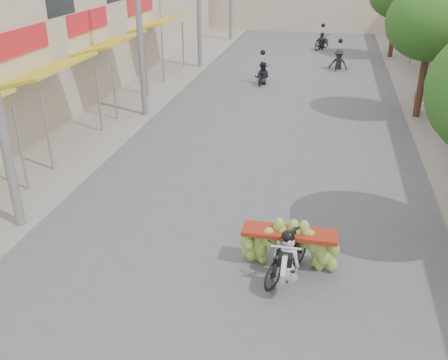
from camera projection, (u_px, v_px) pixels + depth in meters
ground at (201, 345)px, 8.84m from camera, size 120.00×120.00×0.00m
sidewalk_left at (135, 94)px, 23.37m from camera, size 4.00×60.00×0.12m
shophouse_row_left at (16, 29)px, 22.14m from camera, size 9.77×40.00×6.00m
utility_pole_mid at (139, 15)px, 18.72m from camera, size 0.60×0.24×8.00m
street_tree_mid at (432, 22)px, 18.59m from camera, size 3.40×3.40×5.25m
produce_crate_far at (431, 90)px, 21.52m from camera, size 1.20×0.88×1.16m
banana_motorbike at (288, 247)px, 10.49m from camera, size 2.20×1.93×1.97m
pedestrian at (431, 89)px, 20.41m from camera, size 1.07×0.99×1.87m
bg_motorbike_a at (262, 69)px, 24.95m from camera, size 0.82×1.59×1.95m
bg_motorbike_b at (339, 54)px, 27.83m from camera, size 1.14×1.78×1.95m
bg_motorbike_c at (322, 38)px, 33.07m from camera, size 1.32×1.84×1.95m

